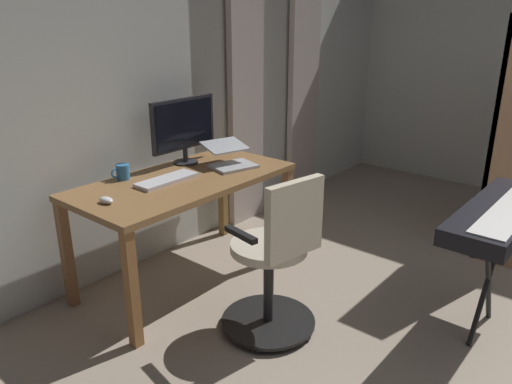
# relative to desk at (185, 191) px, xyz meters

# --- Properties ---
(back_room_partition) EXTENTS (5.69, 0.10, 2.82)m
(back_room_partition) POSITION_rel_desk_xyz_m (-0.57, -0.52, 0.75)
(back_room_partition) COLOR silver
(back_room_partition) RESTS_ON ground
(curtain_left_panel) EXTENTS (0.43, 0.06, 2.47)m
(curtain_left_panel) POSITION_rel_desk_xyz_m (-1.95, -0.41, 0.58)
(curtain_left_panel) COLOR #C1B1A9
(curtain_left_panel) RESTS_ON ground
(curtain_right_panel) EXTENTS (0.40, 0.06, 2.47)m
(curtain_right_panel) POSITION_rel_desk_xyz_m (-1.10, -0.41, 0.58)
(curtain_right_panel) COLOR #C1B1A9
(curtain_right_panel) RESTS_ON ground
(desk) EXTENTS (1.49, 0.74, 0.75)m
(desk) POSITION_rel_desk_xyz_m (0.00, 0.00, 0.00)
(desk) COLOR olive
(desk) RESTS_ON ground
(office_chair) EXTENTS (0.56, 0.56, 0.97)m
(office_chair) POSITION_rel_desk_xyz_m (0.10, 0.85, -0.20)
(office_chair) COLOR black
(office_chair) RESTS_ON ground
(computer_monitor) EXTENTS (0.56, 0.18, 0.47)m
(computer_monitor) POSITION_rel_desk_xyz_m (-0.24, -0.25, 0.36)
(computer_monitor) COLOR #232328
(computer_monitor) RESTS_ON desk
(computer_keyboard) EXTENTS (0.43, 0.15, 0.02)m
(computer_keyboard) POSITION_rel_desk_xyz_m (0.12, -0.03, 0.10)
(computer_keyboard) COLOR silver
(computer_keyboard) RESTS_ON desk
(laptop) EXTENTS (0.38, 0.41, 0.16)m
(laptop) POSITION_rel_desk_xyz_m (-0.39, 0.05, 0.15)
(laptop) COLOR #B7BCC1
(laptop) RESTS_ON desk
(computer_mouse) EXTENTS (0.06, 0.10, 0.04)m
(computer_mouse) POSITION_rel_desk_xyz_m (0.60, 0.00, 0.11)
(computer_mouse) COLOR white
(computer_mouse) RESTS_ON desk
(mug_coffee) EXTENTS (0.13, 0.09, 0.10)m
(mug_coffee) POSITION_rel_desk_xyz_m (0.28, -0.28, 0.14)
(mug_coffee) COLOR teal
(mug_coffee) RESTS_ON desk
(piano_keyboard) EXTENTS (1.05, 0.32, 0.81)m
(piano_keyboard) POSITION_rel_desk_xyz_m (-0.68, 1.78, 0.08)
(piano_keyboard) COLOR black
(piano_keyboard) RESTS_ON ground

